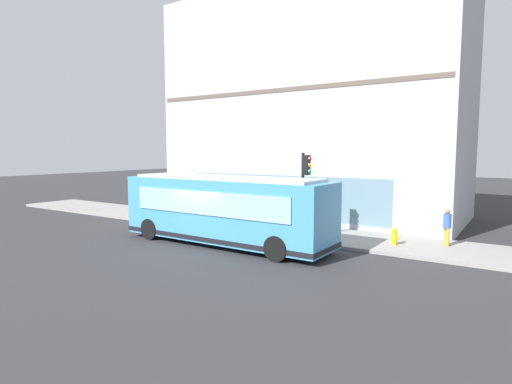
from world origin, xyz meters
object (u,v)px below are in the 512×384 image
object	(u,v)px
pedestrian_by_light_pole	(137,200)
newspaper_vending_box	(221,210)
city_bus_nearside	(224,210)
traffic_light_near_corner	(305,179)
fire_hydrant	(394,236)
pedestrian_near_building_entrance	(447,225)
pedestrian_near_hydrant	(203,204)
pedestrian_walking_along_curb	(229,207)

from	to	relation	value
pedestrian_by_light_pole	newspaper_vending_box	world-z (taller)	pedestrian_by_light_pole
city_bus_nearside	newspaper_vending_box	size ratio (longest dim) A/B	11.20
traffic_light_near_corner	fire_hydrant	distance (m)	4.58
city_bus_nearside	newspaper_vending_box	world-z (taller)	city_bus_nearside
city_bus_nearside	traffic_light_near_corner	bearing A→B (deg)	-49.54
city_bus_nearside	pedestrian_near_building_entrance	size ratio (longest dim) A/B	6.33
pedestrian_near_hydrant	traffic_light_near_corner	bearing A→B (deg)	-99.85
pedestrian_walking_along_curb	newspaper_vending_box	size ratio (longest dim) A/B	1.91
city_bus_nearside	pedestrian_near_building_entrance	distance (m)	9.59
pedestrian_by_light_pole	pedestrian_near_hydrant	distance (m)	4.65
pedestrian_by_light_pole	pedestrian_walking_along_curb	world-z (taller)	pedestrian_by_light_pole
newspaper_vending_box	fire_hydrant	bearing A→B (deg)	-99.25
city_bus_nearside	pedestrian_near_building_entrance	world-z (taller)	city_bus_nearside
traffic_light_near_corner	pedestrian_walking_along_curb	xyz separation A→B (m)	(0.84, 4.99, -1.76)
newspaper_vending_box	pedestrian_walking_along_curb	bearing A→B (deg)	-134.33
pedestrian_near_hydrant	pedestrian_walking_along_curb	bearing A→B (deg)	-100.65
city_bus_nearside	newspaper_vending_box	distance (m)	6.85
traffic_light_near_corner	pedestrian_near_hydrant	bearing A→B (deg)	80.15
fire_hydrant	pedestrian_near_building_entrance	bearing A→B (deg)	-63.56
traffic_light_near_corner	city_bus_nearside	bearing A→B (deg)	130.46
traffic_light_near_corner	pedestrian_near_building_entrance	distance (m)	6.32
city_bus_nearside	traffic_light_near_corner	distance (m)	3.91
traffic_light_near_corner	pedestrian_near_hydrant	size ratio (longest dim) A/B	2.37
pedestrian_by_light_pole	newspaper_vending_box	size ratio (longest dim) A/B	1.96
city_bus_nearside	pedestrian_by_light_pole	distance (m)	9.32
pedestrian_by_light_pole	pedestrian_near_hydrant	xyz separation A→B (m)	(0.90, -4.57, -0.06)
pedestrian_walking_along_curb	newspaper_vending_box	bearing A→B (deg)	45.67
fire_hydrant	pedestrian_by_light_pole	world-z (taller)	pedestrian_by_light_pole
newspaper_vending_box	pedestrian_near_building_entrance	bearing A→B (deg)	-93.60
fire_hydrant	pedestrian_walking_along_curb	size ratio (longest dim) A/B	0.43
traffic_light_near_corner	fire_hydrant	bearing A→B (deg)	-73.50
city_bus_nearside	pedestrian_near_hydrant	size ratio (longest dim) A/B	6.04
fire_hydrant	pedestrian_near_building_entrance	size ratio (longest dim) A/B	0.46
newspaper_vending_box	pedestrian_near_hydrant	bearing A→B (deg)	178.16
fire_hydrant	pedestrian_by_light_pole	xyz separation A→B (m)	(-0.77, 15.45, 0.66)
city_bus_nearside	pedestrian_near_hydrant	world-z (taller)	city_bus_nearside
pedestrian_near_hydrant	pedestrian_walking_along_curb	xyz separation A→B (m)	(-0.40, -2.14, 0.03)
traffic_light_near_corner	pedestrian_near_building_entrance	bearing A→B (deg)	-69.97
pedestrian_near_building_entrance	pedestrian_walking_along_curb	size ratio (longest dim) A/B	0.92
traffic_light_near_corner	pedestrian_near_hydrant	distance (m)	7.46
traffic_light_near_corner	newspaper_vending_box	world-z (taller)	traffic_light_near_corner
fire_hydrant	traffic_light_near_corner	bearing A→B (deg)	106.50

